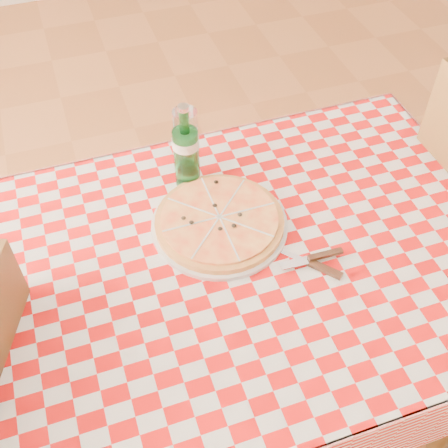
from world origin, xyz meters
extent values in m
plane|color=brown|center=(0.00, 0.00, 0.00)|extent=(6.00, 6.00, 0.00)
cube|color=brown|center=(0.00, 0.00, 0.73)|extent=(1.20, 0.80, 0.04)
cylinder|color=brown|center=(-0.54, 0.34, 0.35)|extent=(0.06, 0.06, 0.71)
cylinder|color=brown|center=(0.54, 0.34, 0.35)|extent=(0.06, 0.06, 0.71)
cube|color=#AE0B0A|center=(0.00, 0.00, 0.75)|extent=(1.30, 0.90, 0.01)
cylinder|color=brown|center=(0.64, 0.21, 0.23)|extent=(0.04, 0.04, 0.47)
cylinder|color=brown|center=(-0.51, 0.05, 0.22)|extent=(0.04, 0.04, 0.43)
camera|label=1|loc=(-0.29, -0.74, 1.77)|focal=45.00mm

